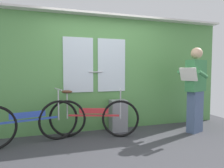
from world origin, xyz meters
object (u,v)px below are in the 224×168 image
Objects in this scene: bicycle_near_door at (28,122)px; bicycle_leaning_behind at (93,117)px; passenger_reading_newspaper at (195,88)px; trash_bin_by_wall at (118,115)px.

bicycle_leaning_behind is at bearing -9.56° from bicycle_near_door.
passenger_reading_newspaper is at bearing 8.97° from bicycle_leaning_behind.
passenger_reading_newspaper is (3.18, -0.25, 0.52)m from bicycle_near_door.
bicycle_near_door reaches higher than trash_bin_by_wall.
bicycle_near_door is at bearing -24.95° from passenger_reading_newspaper.
bicycle_leaning_behind is at bearing -29.49° from passenger_reading_newspaper.
bicycle_leaning_behind is 2.53× the size of trash_bin_by_wall.
bicycle_leaning_behind is at bearing -158.55° from trash_bin_by_wall.
passenger_reading_newspaper reaches higher than trash_bin_by_wall.
trash_bin_by_wall is at bearing -3.38° from bicycle_near_door.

